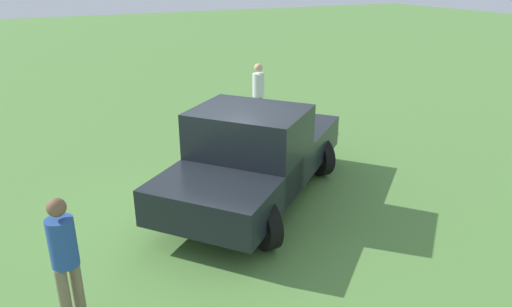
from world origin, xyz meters
name	(u,v)px	position (x,y,z in m)	size (l,w,h in m)	color
ground_plane	(213,210)	(0.00, 0.00, 0.00)	(80.00, 80.00, 0.00)	#54843D
pickup_truck	(253,154)	(0.02, -0.82, 0.94)	(4.55, 4.89, 1.82)	black
person_bystander	(65,255)	(-1.92, 2.61, 0.95)	(0.45, 0.45, 1.69)	#7A6B51
person_visitor	(258,91)	(3.99, -2.94, 0.99)	(0.37, 0.37, 1.74)	black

